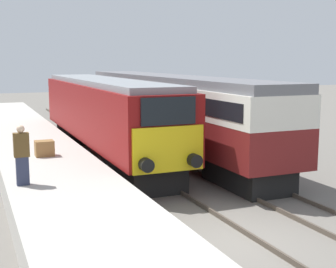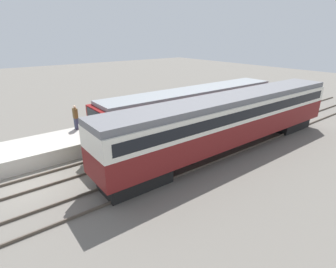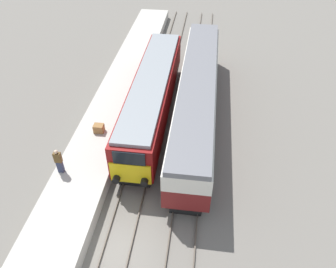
{
  "view_description": "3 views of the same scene",
  "coord_description": "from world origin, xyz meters",
  "views": [
    {
      "loc": [
        -5.84,
        -9.78,
        4.61
      ],
      "look_at": [
        0.0,
        3.97,
        2.25
      ],
      "focal_mm": 50.0,
      "sensor_mm": 36.0,
      "label": 1
    },
    {
      "loc": [
        14.03,
        -1.41,
        7.49
      ],
      "look_at": [
        1.7,
        7.97,
        1.6
      ],
      "focal_mm": 28.0,
      "sensor_mm": 36.0,
      "label": 2
    },
    {
      "loc": [
        3.91,
        -8.84,
        16.03
      ],
      "look_at": [
        1.7,
        7.97,
        1.6
      ],
      "focal_mm": 35.0,
      "sensor_mm": 36.0,
      "label": 3
    }
  ],
  "objects": [
    {
      "name": "ground_plane",
      "position": [
        0.0,
        0.0,
        0.0
      ],
      "size": [
        120.0,
        120.0,
        0.0
      ],
      "primitive_type": "plane",
      "color": "slate"
    },
    {
      "name": "platform_left",
      "position": [
        -3.3,
        8.0,
        0.48
      ],
      "size": [
        3.5,
        50.0,
        0.96
      ],
      "color": "#B7B2A8",
      "rests_on": "ground_plane"
    },
    {
      "name": "locomotive",
      "position": [
        0.0,
        11.75,
        2.12
      ],
      "size": [
        2.7,
        16.06,
        3.74
      ],
      "color": "black",
      "rests_on": "ground_plane"
    },
    {
      "name": "rails_far_track",
      "position": [
        3.4,
        5.0,
        0.07
      ],
      "size": [
        1.5,
        60.0,
        0.14
      ],
      "color": "#4C4238",
      "rests_on": "ground_plane"
    },
    {
      "name": "luggage_crate",
      "position": [
        -3.32,
        8.34,
        1.26
      ],
      "size": [
        0.7,
        0.56,
        0.6
      ],
      "color": "olive",
      "rests_on": "platform_left"
    },
    {
      "name": "passenger_carriage",
      "position": [
        3.4,
        12.03,
        2.36
      ],
      "size": [
        2.75,
        19.4,
        3.86
      ],
      "color": "black",
      "rests_on": "ground_plane"
    },
    {
      "name": "person_on_platform",
      "position": [
        -4.54,
        4.28,
        1.86
      ],
      "size": [
        0.44,
        0.26,
        1.79
      ],
      "color": "#2D334C",
      "rests_on": "platform_left"
    },
    {
      "name": "rails_near_track",
      "position": [
        0.0,
        5.0,
        0.07
      ],
      "size": [
        1.51,
        60.0,
        0.14
      ],
      "color": "#4C4238",
      "rests_on": "ground_plane"
    }
  ]
}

